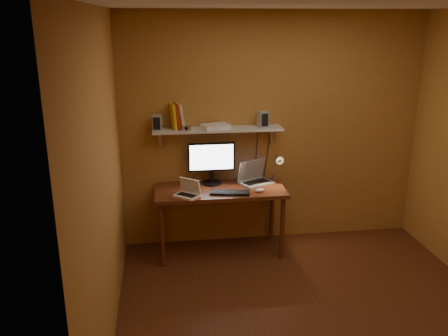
{
  "coord_description": "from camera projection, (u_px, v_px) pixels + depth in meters",
  "views": [
    {
      "loc": [
        -1.25,
        -3.48,
        2.5
      ],
      "look_at": [
        -0.62,
        1.18,
        1.02
      ],
      "focal_mm": 38.0,
      "sensor_mm": 36.0,
      "label": 1
    }
  ],
  "objects": [
    {
      "name": "desk",
      "position": [
        220.0,
        196.0,
        5.13
      ],
      "size": [
        1.4,
        0.6,
        0.75
      ],
      "color": "#5E3016",
      "rests_on": "ground"
    },
    {
      "name": "wall_shelf",
      "position": [
        218.0,
        130.0,
        5.1
      ],
      "size": [
        1.4,
        0.25,
        0.21
      ],
      "color": "silver",
      "rests_on": "room"
    },
    {
      "name": "monitor",
      "position": [
        212.0,
        161.0,
        5.19
      ],
      "size": [
        0.52,
        0.22,
        0.47
      ],
      "rotation": [
        0.0,
        0.0,
        0.0
      ],
      "color": "black",
      "rests_on": "desk"
    },
    {
      "name": "router",
      "position": [
        215.0,
        126.0,
        5.07
      ],
      "size": [
        0.33,
        0.27,
        0.05
      ],
      "primitive_type": "cube",
      "rotation": [
        0.0,
        0.0,
        0.32
      ],
      "color": "white",
      "rests_on": "wall_shelf"
    },
    {
      "name": "speaker_right",
      "position": [
        263.0,
        119.0,
        5.12
      ],
      "size": [
        0.12,
        0.12,
        0.17
      ],
      "primitive_type": "cube",
      "rotation": [
        0.0,
        0.0,
        0.27
      ],
      "color": "#989BA1",
      "rests_on": "wall_shelf"
    },
    {
      "name": "netbook",
      "position": [
        188.0,
        191.0,
        4.88
      ],
      "size": [
        0.29,
        0.29,
        0.18
      ],
      "rotation": [
        0.0,
        0.0,
        -0.69
      ],
      "color": "white",
      "rests_on": "desk"
    },
    {
      "name": "mouse",
      "position": [
        260.0,
        190.0,
        5.01
      ],
      "size": [
        0.11,
        0.08,
        0.03
      ],
      "primitive_type": "ellipsoid",
      "rotation": [
        0.0,
        0.0,
        0.19
      ],
      "color": "white",
      "rests_on": "desk"
    },
    {
      "name": "books",
      "position": [
        177.0,
        116.0,
        5.03
      ],
      "size": [
        0.17,
        0.19,
        0.27
      ],
      "color": "gold",
      "rests_on": "wall_shelf"
    },
    {
      "name": "laptop",
      "position": [
        254.0,
        177.0,
        5.28
      ],
      "size": [
        0.42,
        0.37,
        0.26
      ],
      "rotation": [
        0.0,
        0.0,
        0.45
      ],
      "color": "#989BA1",
      "rests_on": "desk"
    },
    {
      "name": "desk_lamp",
      "position": [
        278.0,
        165.0,
        5.24
      ],
      "size": [
        0.09,
        0.23,
        0.38
      ],
      "color": "silver",
      "rests_on": "desk"
    },
    {
      "name": "keyboard",
      "position": [
        230.0,
        193.0,
        4.96
      ],
      "size": [
        0.43,
        0.22,
        0.02
      ],
      "primitive_type": "cube",
      "rotation": [
        0.0,
        0.0,
        -0.21
      ],
      "color": "black",
      "rests_on": "desk"
    },
    {
      "name": "speaker_left",
      "position": [
        157.0,
        123.0,
        4.97
      ],
      "size": [
        0.11,
        0.11,
        0.17
      ],
      "primitive_type": "cube",
      "rotation": [
        0.0,
        0.0,
        -0.17
      ],
      "color": "#989BA1",
      "rests_on": "wall_shelf"
    },
    {
      "name": "room",
      "position": [
        320.0,
        175.0,
        3.81
      ],
      "size": [
        3.44,
        3.24,
        2.64
      ],
      "color": "#512314",
      "rests_on": "ground"
    },
    {
      "name": "shelf_camera",
      "position": [
        187.0,
        128.0,
        4.97
      ],
      "size": [
        0.1,
        0.05,
        0.06
      ],
      "color": "silver",
      "rests_on": "wall_shelf"
    }
  ]
}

